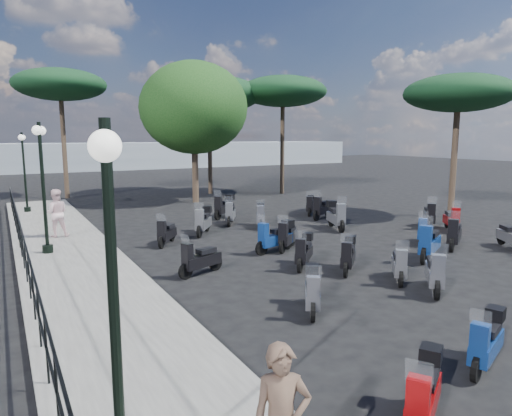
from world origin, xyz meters
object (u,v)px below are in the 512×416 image
scooter_0 (423,396)px  scooter_15 (275,237)px  lamp_post_2 (24,167)px  pine_1 (283,92)px  scooter_29 (322,209)px  broadleaf_tree (194,108)px  scooter_22 (336,216)px  scooter_5 (203,221)px  scooter_30 (348,256)px  pine_0 (209,95)px  scooter_10 (261,216)px  scooter_26 (511,236)px  scooter_9 (304,252)px  pine_3 (458,94)px  scooter_3 (200,260)px  scooter_21 (454,235)px  scooter_23 (310,205)px  lamp_post_0 (113,296)px  scooter_1 (486,343)px  scooter_7 (435,273)px  scooter_20 (424,231)px  pedestrian_far (56,213)px  scooter_11 (224,207)px  scooter_14 (429,244)px  scooter_17 (230,214)px  scooter_28 (429,216)px  scooter_16 (287,237)px  scooter_4 (166,233)px  scooter_8 (399,266)px  lamp_post_1 (43,179)px  scooter_2 (312,292)px  pine_2 (60,85)px

scooter_0 → scooter_15: scooter_15 is taller
lamp_post_2 → pine_1: pine_1 is taller
scooter_29 → broadleaf_tree: size_ratio=0.20×
scooter_0 → scooter_22: bearing=-66.4°
scooter_5 → scooter_30: bearing=140.9°
scooter_5 → pine_0: 14.16m
scooter_10 → scooter_26: bearing=156.7°
scooter_9 → pine_3: size_ratio=0.18×
scooter_3 → scooter_29: scooter_29 is taller
scooter_21 → scooter_23: (-0.22, 7.96, -0.02)m
scooter_5 → scooter_9: (0.78, -5.63, -0.05)m
pine_3 → lamp_post_0: bearing=-150.8°
scooter_1 → scooter_5: size_ratio=0.98×
scooter_7 → scooter_20: (3.92, 3.68, -0.04)m
pedestrian_far → scooter_11: pedestrian_far is taller
scooter_14 → scooter_23: (1.72, 8.55, -0.06)m
scooter_14 → scooter_17: (-2.78, 8.19, -0.07)m
scooter_1 → scooter_10: 12.32m
scooter_5 → scooter_20: (6.25, -5.26, -0.08)m
lamp_post_2 → scooter_21: size_ratio=2.48×
scooter_23 → scooter_28: scooter_28 is taller
scooter_5 → scooter_16: (1.50, -3.65, -0.07)m
scooter_4 → pine_1: bearing=-99.5°
pedestrian_far → pine_0: size_ratio=0.23×
scooter_29 → scooter_20: bearing=154.9°
scooter_4 → scooter_11: bearing=-98.2°
scooter_8 → scooter_26: (5.95, 0.65, 0.02)m
scooter_9 → scooter_30: size_ratio=1.00×
scooter_7 → scooter_22: scooter_22 is taller
scooter_10 → lamp_post_1: bearing=35.8°
scooter_9 → scooter_11: scooter_11 is taller
scooter_21 → scooter_23: scooter_21 is taller
scooter_2 → scooter_15: 5.20m
lamp_post_2 → scooter_5: 10.34m
scooter_9 → scooter_20: bearing=-129.8°
scooter_16 → pine_1: bearing=-71.2°
lamp_post_0 → scooter_5: bearing=75.9°
pedestrian_far → scooter_22: (10.20, -3.39, -0.47)m
scooter_20 → scooter_23: size_ratio=1.07×
lamp_post_0 → pine_2: 26.34m
scooter_14 → scooter_1: bearing=109.3°
scooter_23 → scooter_30: bearing=99.9°
scooter_22 → scooter_26: 6.28m
scooter_28 → scooter_30: (-7.17, -3.21, -0.02)m
scooter_15 → scooter_14: bearing=-144.1°
scooter_11 → scooter_28: 9.03m
scooter_3 → scooter_14: scooter_14 is taller
scooter_3 → pine_0: size_ratio=0.19×
lamp_post_1 → scooter_2: (4.58, -7.78, -2.01)m
scooter_4 → scooter_17: size_ratio=0.87×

